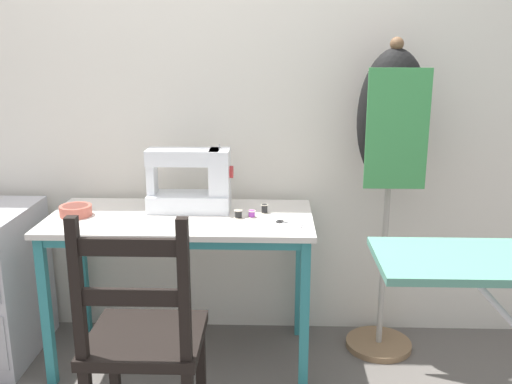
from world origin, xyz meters
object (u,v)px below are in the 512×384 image
Objects in this scene: sewing_machine at (194,182)px; wooden_chair at (144,342)px; scissors at (286,223)px; dress_form at (391,136)px; fabric_bowl at (76,210)px; thread_spool_near_machine at (238,214)px; thread_spool_far_edge at (264,209)px; thread_spool_mid_table at (252,214)px.

wooden_chair is (-0.08, -0.75, -0.39)m from sewing_machine.
sewing_machine is 0.48m from scissors.
sewing_machine is 0.26× the size of dress_form.
fabric_bowl is 3.72× the size of thread_spool_near_machine.
thread_spool_far_edge is (0.11, 0.08, 0.00)m from thread_spool_near_machine.
thread_spool_near_machine is 0.93× the size of thread_spool_far_edge.
dress_form is at bearing 11.80° from thread_spool_mid_table.
scissors is at bearing -28.80° from thread_spool_mid_table.
dress_form reaches higher than wooden_chair.
scissors is 0.18m from thread_spool_far_edge.
thread_spool_near_machine is 0.14m from thread_spool_far_edge.
wooden_chair is (-0.29, -0.64, -0.27)m from thread_spool_near_machine.
thread_spool_far_edge is (0.32, -0.03, -0.11)m from sewing_machine.
thread_spool_mid_table is (0.06, 0.01, -0.00)m from thread_spool_near_machine.
scissors is 0.62m from dress_form.
wooden_chair is (-0.35, -0.65, -0.27)m from thread_spool_mid_table.
wooden_chair reaches higher than thread_spool_mid_table.
thread_spool_far_edge is at bearing 4.59° from fabric_bowl.
thread_spool_near_machine is (0.21, -0.11, -0.12)m from sewing_machine.
scissors is 3.31× the size of thread_spool_near_machine.
thread_spool_far_edge is (0.85, 0.07, -0.00)m from fabric_bowl.
thread_spool_far_edge is 0.87m from wooden_chair.
thread_spool_far_edge is at bearing 60.47° from wooden_chair.
dress_form is (0.89, 0.03, 0.21)m from sewing_machine.
thread_spool_near_machine is at bearing -0.84° from fabric_bowl.
thread_spool_mid_table is 0.02× the size of dress_form.
dress_form reaches higher than scissors.
wooden_chair is at bearing -118.28° from thread_spool_mid_table.
sewing_machine is at bearing 11.05° from fabric_bowl.
dress_form is (1.41, 0.13, 0.32)m from fabric_bowl.
thread_spool_mid_table is at bearing 0.16° from fabric_bowl.
wooden_chair is (-0.50, -0.57, -0.26)m from scissors.
fabric_bowl is at bearing -175.41° from thread_spool_far_edge.
sewing_machine reaches higher than thread_spool_near_machine.
fabric_bowl reaches higher than scissors.
thread_spool_mid_table is at bearing -168.20° from dress_form.
fabric_bowl is 0.79m from thread_spool_mid_table.
sewing_machine is 10.27× the size of thread_spool_near_machine.
thread_spool_near_machine is (0.73, -0.01, -0.01)m from fabric_bowl.
thread_spool_near_machine is at bearing -168.15° from dress_form.
fabric_bowl reaches higher than thread_spool_near_machine.
dress_form reaches higher than thread_spool_far_edge.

